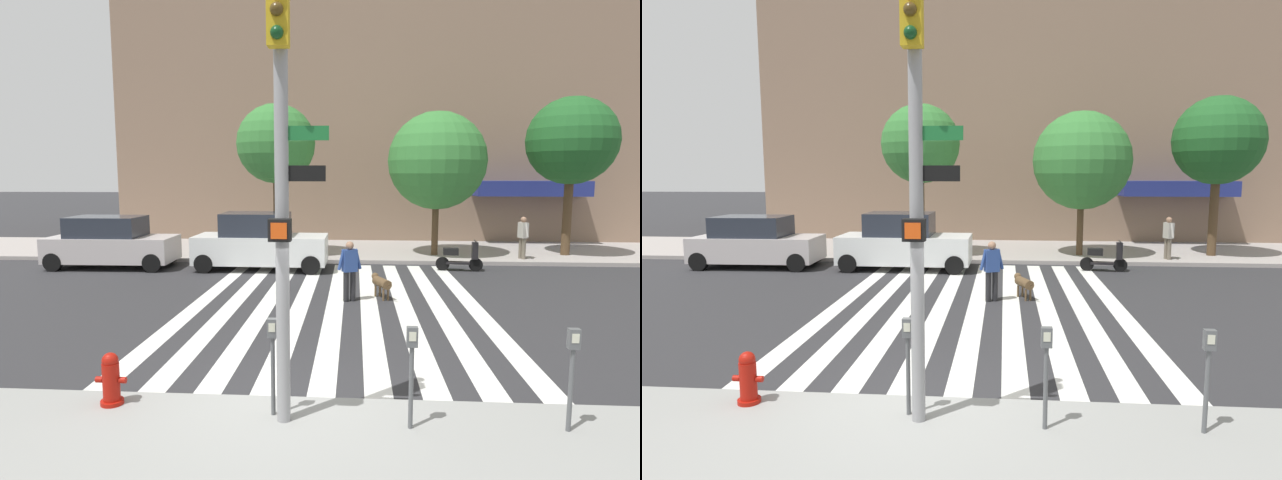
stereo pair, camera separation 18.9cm
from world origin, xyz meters
TOP-DOWN VIEW (x-y plane):
  - ground_plane at (0.00, 6.14)m, footprint 160.00×160.00m
  - sidewalk_far at (0.00, 15.28)m, footprint 80.00×6.00m
  - crosswalk_stripes at (0.53, 6.14)m, footprint 7.65×11.68m
  - apartment_block at (4.64, 24.99)m, footprint 31.17×14.83m
  - traffic_light_pole at (0.11, -0.80)m, footprint 0.74×0.46m
  - fire_hydrant at (-2.44, -0.42)m, footprint 0.44×0.32m
  - parking_meter_curbside at (-0.07, -0.59)m, footprint 0.14×0.11m
  - parking_meter_second_along at (1.77, -0.85)m, footprint 0.14×0.11m
  - parking_meter_third_along at (3.80, -0.79)m, footprint 0.14×0.11m
  - parked_car_near_curb at (-7.90, 10.96)m, footprint 4.57×2.06m
  - parked_car_behind_first at (-2.37, 10.97)m, footprint 4.73×2.01m
  - parked_scooter at (4.76, 11.11)m, footprint 1.63×0.51m
  - street_tree_nearest at (-2.10, 13.29)m, footprint 3.13×3.13m
  - street_tree_middle at (4.29, 13.84)m, footprint 3.91×3.91m
  - street_tree_further at (9.61, 14.17)m, footprint 3.47×3.47m
  - pedestrian_dog_walker at (0.90, 6.46)m, footprint 0.68×0.37m
  - dog_on_leash at (1.77, 6.85)m, footprint 0.56×1.07m
  - pedestrian_bystander at (7.54, 13.04)m, footprint 0.33×0.70m

SIDE VIEW (x-z plane):
  - ground_plane at x=0.00m, z-range 0.00..0.00m
  - crosswalk_stripes at x=0.53m, z-range 0.00..0.01m
  - sidewalk_far at x=0.00m, z-range 0.00..0.15m
  - dog_on_leash at x=1.77m, z-range 0.12..0.77m
  - parked_scooter at x=4.76m, z-range -0.08..1.03m
  - fire_hydrant at x=-2.44m, z-range 0.14..0.90m
  - parked_car_near_curb at x=-7.90m, z-range -0.03..1.86m
  - pedestrian_dog_walker at x=0.90m, z-range 0.11..1.75m
  - parked_car_behind_first at x=-2.37m, z-range -0.06..1.99m
  - parking_meter_curbside at x=-0.07m, z-range 0.35..1.71m
  - parking_meter_second_along at x=1.77m, z-range 0.35..1.71m
  - parking_meter_third_along at x=3.80m, z-range 0.35..1.71m
  - pedestrian_bystander at x=7.54m, z-range 0.26..1.90m
  - traffic_light_pole at x=0.11m, z-range 0.62..6.42m
  - street_tree_middle at x=4.29m, z-range 1.07..6.83m
  - street_tree_nearest at x=-2.10m, z-range 1.58..7.61m
  - street_tree_further at x=9.61m, z-range 1.55..7.88m
  - apartment_block at x=4.64m, z-range -0.01..25.28m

